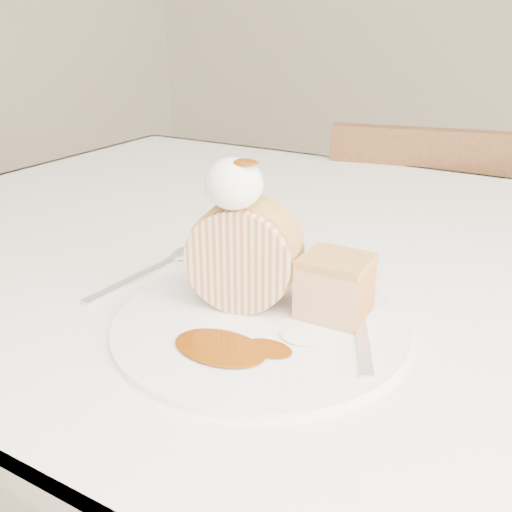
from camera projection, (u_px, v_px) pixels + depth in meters
The scene contains 10 objects.
table at pixel (365, 319), 0.71m from camera, with size 1.40×0.90×0.75m.
chair_far at pixel (418, 280), 1.27m from camera, with size 0.46×0.46×0.82m.
plate at pixel (260, 323), 0.51m from camera, with size 0.26×0.26×0.01m, color white.
roulade_slice at pixel (244, 254), 0.53m from camera, with size 0.10×0.10×0.05m, color beige.
cake_chunk at pixel (335, 290), 0.51m from camera, with size 0.06×0.05×0.05m, color tan.
whipped_cream at pixel (234, 184), 0.49m from camera, with size 0.05×0.05×0.04m, color white.
caramel_drizzle at pixel (244, 156), 0.47m from camera, with size 0.03×0.02×0.01m, color #6B2F04.
caramel_pool at pixel (220, 347), 0.47m from camera, with size 0.08×0.05×0.00m, color #6B2F04, non-canonical shape.
fork at pixel (362, 338), 0.48m from camera, with size 0.02×0.16×0.00m, color silver.
spoon at pixel (133, 280), 0.60m from camera, with size 0.02×0.16×0.00m, color silver.
Camera 1 is at (0.19, -0.41, 1.01)m, focal length 40.00 mm.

